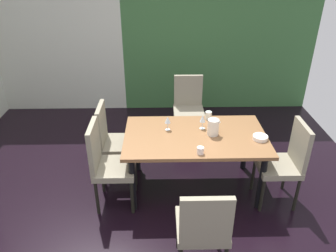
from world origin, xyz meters
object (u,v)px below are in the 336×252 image
object	(u,v)px
chair_head_near	(203,227)
wine_glass_east	(168,120)
chair_left_near	(107,161)
wine_glass_near_shelf	(203,119)
cup_right	(208,115)
cup_center	(200,150)
serving_bowl_front	(260,138)
dining_table	(195,141)
chair_left_far	(113,138)
chair_right_near	(286,160)
chair_head_far	(188,105)
pitcher_left	(213,127)

from	to	relation	value
chair_head_near	wine_glass_east	world-z (taller)	chair_head_near
chair_head_near	chair_left_near	xyz separation A→B (m)	(-0.94, 0.95, 0.02)
wine_glass_near_shelf	cup_right	size ratio (longest dim) A/B	1.84
cup_center	cup_right	bearing A→B (deg)	76.69
serving_bowl_front	dining_table	bearing A→B (deg)	171.03
chair_left_far	chair_right_near	world-z (taller)	chair_right_near
chair_left_near	chair_head_far	distance (m)	1.76
wine_glass_near_shelf	cup_center	size ratio (longest dim) A/B	2.36
chair_left_near	wine_glass_east	size ratio (longest dim) A/B	5.98
chair_left_near	pitcher_left	xyz separation A→B (m)	(1.18, 0.26, 0.27)
chair_right_near	cup_right	xyz separation A→B (m)	(-0.78, 0.65, 0.23)
pitcher_left	dining_table	bearing A→B (deg)	-178.61
wine_glass_east	serving_bowl_front	bearing A→B (deg)	-13.25
dining_table	chair_left_far	size ratio (longest dim) A/B	1.63
chair_right_near	pitcher_left	size ratio (longest dim) A/B	5.18
serving_bowl_front	cup_center	world-z (taller)	cup_center
serving_bowl_front	cup_right	world-z (taller)	cup_right
cup_center	pitcher_left	bearing A→B (deg)	64.55
chair_right_near	cup_center	xyz separation A→B (m)	(-0.97, -0.13, 0.22)
cup_right	chair_right_near	bearing A→B (deg)	-39.61
chair_left_near	chair_right_near	world-z (taller)	chair_left_near
cup_center	serving_bowl_front	bearing A→B (deg)	21.44
cup_right	chair_left_far	bearing A→B (deg)	-173.08
chair_right_near	pitcher_left	world-z (taller)	chair_right_near
chair_left_near	cup_center	bearing A→B (deg)	82.49
chair_head_near	wine_glass_near_shelf	xyz separation A→B (m)	(0.13, 1.35, 0.32)
wine_glass_near_shelf	pitcher_left	size ratio (longest dim) A/B	0.93
chair_head_far	cup_center	world-z (taller)	chair_head_far
dining_table	serving_bowl_front	distance (m)	0.72
wine_glass_east	chair_left_far	bearing A→B (deg)	169.44
chair_right_near	chair_left_near	bearing A→B (deg)	90.00
dining_table	pitcher_left	xyz separation A→B (m)	(0.20, 0.00, 0.18)
wine_glass_near_shelf	cup_center	xyz separation A→B (m)	(-0.08, -0.53, -0.09)
chair_right_near	wine_glass_east	world-z (taller)	chair_right_near
dining_table	wine_glass_east	bearing A→B (deg)	157.62
chair_left_far	serving_bowl_front	xyz separation A→B (m)	(1.68, -0.36, 0.20)
chair_left_far	cup_right	size ratio (longest dim) A/B	10.17
dining_table	cup_center	size ratio (longest dim) A/B	21.23
chair_head_far	cup_center	xyz separation A→B (m)	(-0.01, -1.58, 0.22)
chair_left_far	chair_head_far	xyz separation A→B (m)	(1.00, 0.95, -0.00)
wine_glass_east	chair_right_near	bearing A→B (deg)	-16.44
chair_head_far	wine_glass_near_shelf	size ratio (longest dim) A/B	5.45
chair_head_near	chair_head_far	world-z (taller)	chair_head_far
wine_glass_near_shelf	wine_glass_east	bearing A→B (deg)	-176.96
chair_right_near	wine_glass_east	size ratio (longest dim) A/B	5.85
dining_table	chair_left_far	world-z (taller)	chair_left_far
chair_right_near	cup_right	bearing A→B (deg)	50.39
dining_table	cup_right	distance (m)	0.46
dining_table	serving_bowl_front	size ratio (longest dim) A/B	9.70
chair_left_far	serving_bowl_front	bearing A→B (deg)	77.81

